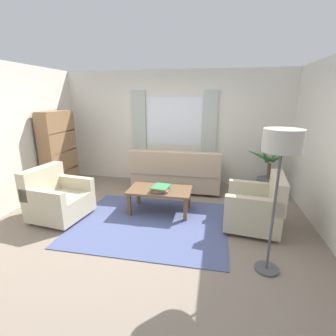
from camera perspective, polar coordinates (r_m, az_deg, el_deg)
ground_plane at (r=4.19m, az=-4.04°, el=-12.59°), size 6.24×6.24×0.00m
wall_back at (r=5.93m, az=1.45°, el=9.22°), size 5.32×0.12×2.60m
window_with_curtains at (r=5.83m, az=1.32°, el=10.59°), size 1.98×0.07×1.40m
area_rug at (r=4.18m, az=-4.04°, el=-12.52°), size 2.46×1.96×0.01m
couch at (r=5.45m, az=1.93°, el=-1.41°), size 1.90×0.82×0.92m
armchair_left at (r=4.61m, az=-24.19°, el=-6.41°), size 0.92×0.94×0.88m
armchair_right at (r=4.13m, az=19.78°, el=-8.47°), size 0.92×0.93×0.88m
coffee_table at (r=4.41m, az=-1.84°, el=-5.51°), size 1.10×0.64×0.44m
book_stack_on_table at (r=4.28m, az=-1.62°, el=-4.71°), size 0.31×0.36×0.09m
potted_plant at (r=5.64m, az=22.07°, el=-1.76°), size 0.96×1.01×1.09m
bookshelf at (r=5.91m, az=-23.62°, el=3.89°), size 0.30×0.94×1.72m
standing_lamp at (r=2.84m, az=24.70°, el=3.60°), size 0.41×0.41×1.69m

